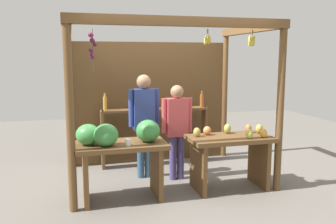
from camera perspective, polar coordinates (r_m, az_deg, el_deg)
name	(u,v)px	position (r m, az deg, el deg)	size (l,w,h in m)	color
ground_plane	(165,177)	(5.85, -0.49, -10.17)	(12.00, 12.00, 0.00)	slate
market_stall	(158,87)	(5.98, -1.54, 3.88)	(2.94, 2.01, 2.38)	brown
fruit_counter_left	(119,148)	(4.81, -7.71, -5.55)	(1.23, 0.64, 1.06)	brown
fruit_counter_right	(230,150)	(5.30, 9.73, -5.89)	(1.18, 0.64, 0.91)	brown
bottle_shelf_unit	(156,121)	(6.33, -1.93, -1.47)	(1.88, 0.22, 1.31)	brown
vendor_man	(144,117)	(5.63, -3.78, -0.71)	(0.48, 0.22, 1.62)	#325472
vendor_woman	(177,124)	(5.55, 1.40, -1.94)	(0.48, 0.20, 1.47)	#493F7A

